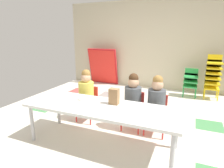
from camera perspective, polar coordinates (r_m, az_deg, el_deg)
ground_plane at (r=3.41m, az=3.94°, el=-11.57°), size 5.24×5.01×0.02m
back_wall at (r=5.50m, az=12.92°, el=11.24°), size 5.24×0.10×2.40m
craft_table at (r=2.58m, az=-3.13°, el=-7.53°), size 2.08×0.71×0.57m
seated_child_near_camera at (r=3.31m, az=-7.63°, el=-1.98°), size 0.34×0.34×0.92m
seated_child_middle_seat at (r=2.99m, az=6.30°, el=-3.77°), size 0.32×0.32×0.92m
seated_child_far_right at (r=2.91m, az=13.19°, el=-4.58°), size 0.32×0.31×0.92m
kid_chair_green_stack at (r=5.06m, az=22.42°, el=0.98°), size 0.32×0.30×0.68m
kid_chair_yellow_stack at (r=5.05m, az=27.94°, el=2.46°), size 0.32×0.30×1.04m
folded_activity_table at (r=5.86m, az=-2.72°, el=5.23°), size 0.90×0.29×1.09m
paper_bag_brown at (r=2.60m, az=0.61°, el=-3.73°), size 0.13×0.09×0.22m
paper_plate_near_edge at (r=2.82m, az=-9.19°, el=-4.72°), size 0.18×0.18×0.01m
paper_plate_center_table at (r=2.79m, az=-14.52°, el=-5.19°), size 0.18×0.18×0.01m
donut_powdered_on_plate at (r=2.81m, az=-9.20°, el=-4.36°), size 0.10×0.10×0.03m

